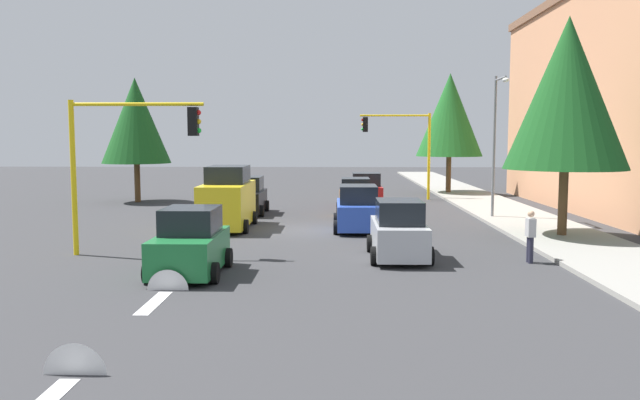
{
  "coord_description": "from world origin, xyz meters",
  "views": [
    {
      "loc": [
        27.32,
        1.42,
        4.02
      ],
      "look_at": [
        -1.31,
        0.73,
        1.2
      ],
      "focal_mm": 35.56,
      "sensor_mm": 36.0,
      "label": 1
    }
  ],
  "objects_px": {
    "traffic_signal_near_right": "(127,145)",
    "pedestrian_crossing": "(530,235)",
    "car_orange": "(355,199)",
    "car_black": "(248,197)",
    "tree_opposite_side": "(136,121)",
    "traffic_signal_far_left": "(401,139)",
    "car_silver": "(399,232)",
    "tree_roadside_near": "(567,93)",
    "car_green": "(190,244)",
    "tree_roadside_far": "(450,115)",
    "car_red": "(366,191)",
    "street_lamp_curbside": "(496,131)",
    "car_blue": "(358,210)",
    "delivery_van_yellow": "(228,200)"
  },
  "relations": [
    {
      "from": "traffic_signal_near_right",
      "to": "pedestrian_crossing",
      "type": "distance_m",
      "value": 13.68
    },
    {
      "from": "car_orange",
      "to": "car_black",
      "type": "relative_size",
      "value": 0.93
    },
    {
      "from": "tree_opposite_side",
      "to": "traffic_signal_far_left",
      "type": "bearing_deg",
      "value": 96.84
    },
    {
      "from": "traffic_signal_far_left",
      "to": "car_silver",
      "type": "height_order",
      "value": "traffic_signal_far_left"
    },
    {
      "from": "tree_roadside_near",
      "to": "car_green",
      "type": "relative_size",
      "value": 2.41
    },
    {
      "from": "tree_roadside_far",
      "to": "car_red",
      "type": "xyz_separation_m",
      "value": [
        8.08,
        -6.27,
        -4.72
      ]
    },
    {
      "from": "street_lamp_curbside",
      "to": "tree_opposite_side",
      "type": "distance_m",
      "value": 21.88
    },
    {
      "from": "traffic_signal_near_right",
      "to": "traffic_signal_far_left",
      "type": "xyz_separation_m",
      "value": [
        -20.0,
        11.32,
        0.2
      ]
    },
    {
      "from": "street_lamp_curbside",
      "to": "tree_opposite_side",
      "type": "height_order",
      "value": "tree_opposite_side"
    },
    {
      "from": "pedestrian_crossing",
      "to": "car_red",
      "type": "bearing_deg",
      "value": -165.2
    },
    {
      "from": "street_lamp_curbside",
      "to": "traffic_signal_far_left",
      "type": "bearing_deg",
      "value": -161.31
    },
    {
      "from": "traffic_signal_far_left",
      "to": "street_lamp_curbside",
      "type": "distance_m",
      "value": 10.97
    },
    {
      "from": "car_red",
      "to": "car_black",
      "type": "height_order",
      "value": "same"
    },
    {
      "from": "car_blue",
      "to": "car_black",
      "type": "relative_size",
      "value": 1.05
    },
    {
      "from": "tree_roadside_near",
      "to": "tree_opposite_side",
      "type": "distance_m",
      "value": 25.67
    },
    {
      "from": "tree_roadside_far",
      "to": "delivery_van_yellow",
      "type": "height_order",
      "value": "tree_roadside_far"
    },
    {
      "from": "traffic_signal_far_left",
      "to": "car_blue",
      "type": "xyz_separation_m",
      "value": [
        13.92,
        -3.28,
        -3.07
      ]
    },
    {
      "from": "car_red",
      "to": "delivery_van_yellow",
      "type": "bearing_deg",
      "value": -35.0
    },
    {
      "from": "tree_roadside_near",
      "to": "car_red",
      "type": "relative_size",
      "value": 2.4
    },
    {
      "from": "car_orange",
      "to": "car_red",
      "type": "height_order",
      "value": "same"
    },
    {
      "from": "traffic_signal_far_left",
      "to": "car_blue",
      "type": "bearing_deg",
      "value": -13.26
    },
    {
      "from": "car_blue",
      "to": "pedestrian_crossing",
      "type": "distance_m",
      "value": 8.86
    },
    {
      "from": "delivery_van_yellow",
      "to": "car_green",
      "type": "relative_size",
      "value": 1.32
    },
    {
      "from": "tree_opposite_side",
      "to": "pedestrian_crossing",
      "type": "height_order",
      "value": "tree_opposite_side"
    },
    {
      "from": "car_orange",
      "to": "pedestrian_crossing",
      "type": "distance_m",
      "value": 13.24
    },
    {
      "from": "traffic_signal_near_right",
      "to": "car_green",
      "type": "bearing_deg",
      "value": 42.72
    },
    {
      "from": "car_silver",
      "to": "car_black",
      "type": "xyz_separation_m",
      "value": [
        -12.34,
        -6.73,
        0.0
      ]
    },
    {
      "from": "car_blue",
      "to": "pedestrian_crossing",
      "type": "xyz_separation_m",
      "value": [
        7.1,
        5.3,
        0.01
      ]
    },
    {
      "from": "delivery_van_yellow",
      "to": "car_blue",
      "type": "bearing_deg",
      "value": 85.67
    },
    {
      "from": "traffic_signal_far_left",
      "to": "street_lamp_curbside",
      "type": "height_order",
      "value": "street_lamp_curbside"
    },
    {
      "from": "car_blue",
      "to": "tree_roadside_near",
      "type": "bearing_deg",
      "value": 75.56
    },
    {
      "from": "traffic_signal_far_left",
      "to": "pedestrian_crossing",
      "type": "height_order",
      "value": "traffic_signal_far_left"
    },
    {
      "from": "car_blue",
      "to": "car_black",
      "type": "distance_m",
      "value": 8.1
    },
    {
      "from": "traffic_signal_near_right",
      "to": "pedestrian_crossing",
      "type": "bearing_deg",
      "value": 85.62
    },
    {
      "from": "traffic_signal_far_left",
      "to": "tree_roadside_near",
      "type": "height_order",
      "value": "tree_roadside_near"
    },
    {
      "from": "tree_roadside_near",
      "to": "tree_opposite_side",
      "type": "height_order",
      "value": "tree_roadside_near"
    },
    {
      "from": "tree_opposite_side",
      "to": "car_green",
      "type": "height_order",
      "value": "tree_opposite_side"
    },
    {
      "from": "traffic_signal_far_left",
      "to": "car_silver",
      "type": "bearing_deg",
      "value": -6.01
    },
    {
      "from": "tree_roadside_far",
      "to": "car_green",
      "type": "relative_size",
      "value": 2.36
    },
    {
      "from": "traffic_signal_near_right",
      "to": "street_lamp_curbside",
      "type": "height_order",
      "value": "street_lamp_curbside"
    },
    {
      "from": "traffic_signal_far_left",
      "to": "tree_opposite_side",
      "type": "bearing_deg",
      "value": -83.16
    },
    {
      "from": "tree_roadside_near",
      "to": "car_green",
      "type": "height_order",
      "value": "tree_roadside_near"
    },
    {
      "from": "traffic_signal_far_left",
      "to": "car_black",
      "type": "relative_size",
      "value": 1.42
    },
    {
      "from": "car_green",
      "to": "car_red",
      "type": "distance_m",
      "value": 19.9
    },
    {
      "from": "street_lamp_curbside",
      "to": "car_green",
      "type": "height_order",
      "value": "street_lamp_curbside"
    },
    {
      "from": "tree_roadside_near",
      "to": "traffic_signal_far_left",
      "type": "bearing_deg",
      "value": -163.25
    },
    {
      "from": "tree_opposite_side",
      "to": "car_silver",
      "type": "height_order",
      "value": "tree_opposite_side"
    },
    {
      "from": "tree_roadside_far",
      "to": "car_orange",
      "type": "relative_size",
      "value": 2.34
    },
    {
      "from": "tree_roadside_far",
      "to": "delivery_van_yellow",
      "type": "distance_m",
      "value": 22.13
    },
    {
      "from": "car_silver",
      "to": "traffic_signal_far_left",
      "type": "bearing_deg",
      "value": 173.99
    }
  ]
}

